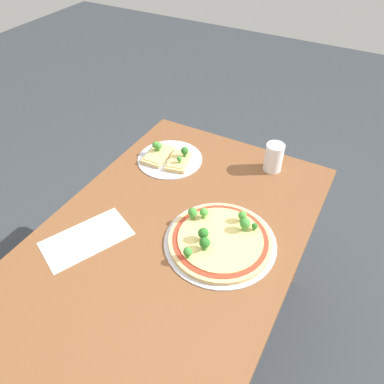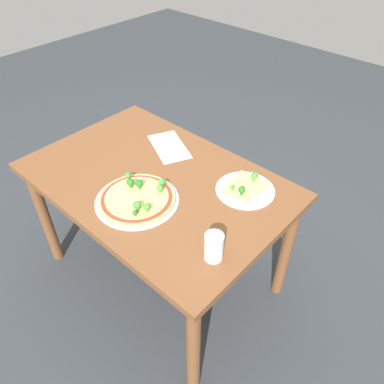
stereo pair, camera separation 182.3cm
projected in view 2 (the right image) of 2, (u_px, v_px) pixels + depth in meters
The scene contains 6 objects.
ground_plane at pixel (163, 272), 2.25m from camera, with size 8.00×8.00×0.00m, color #33383D.
dining_table at pixel (157, 193), 1.84m from camera, with size 1.26×0.83×0.72m.
pizza_tray_whole at pixel (137, 198), 1.65m from camera, with size 0.37×0.37×0.07m.
pizza_tray_slice at pixel (245, 187), 1.71m from camera, with size 0.27×0.27×0.07m.
drinking_cup at pixel (214, 247), 1.38m from camera, with size 0.07×0.07×0.12m, color white.
paper_menu at pixel (169, 146), 1.98m from camera, with size 0.29×0.16×0.00m, color silver.
Camera 2 is at (-1.07, 0.91, 1.83)m, focal length 35.00 mm.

